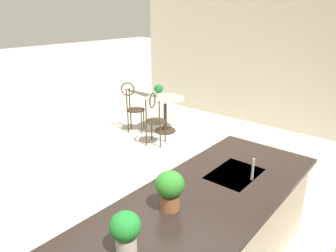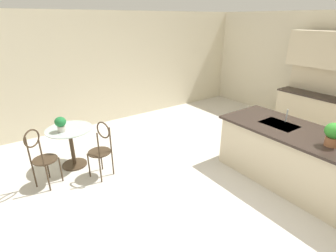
{
  "view_description": "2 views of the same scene",
  "coord_description": "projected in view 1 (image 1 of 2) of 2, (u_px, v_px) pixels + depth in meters",
  "views": [
    {
      "loc": [
        2.26,
        2.09,
        2.42
      ],
      "look_at": [
        -0.81,
        -0.47,
        0.95
      ],
      "focal_mm": 33.62,
      "sensor_mm": 36.0,
      "label": 1
    },
    {
      "loc": [
        1.87,
        -2.88,
        2.53
      ],
      "look_at": [
        -1.36,
        -0.61,
        0.86
      ],
      "focal_mm": 27.3,
      "sensor_mm": 36.0,
      "label": 2
    }
  ],
  "objects": [
    {
      "name": "potted_plant_counter_near",
      "position": [
        170.0,
        188.0,
        2.47
      ],
      "size": [
        0.23,
        0.23,
        0.33
      ],
      "color": "#9E603D",
      "rests_on": "kitchen_island"
    },
    {
      "name": "bistro_table",
      "position": [
        165.0,
        111.0,
        6.53
      ],
      "size": [
        0.8,
        0.8,
        0.74
      ],
      "color": "#3D2D1E",
      "rests_on": "ground"
    },
    {
      "name": "wall_left_window",
      "position": [
        295.0,
        67.0,
        6.33
      ],
      "size": [
        0.12,
        7.8,
        2.7
      ],
      "primitive_type": "cube",
      "color": "beige",
      "rests_on": "ground"
    },
    {
      "name": "ground_plane",
      "position": [
        154.0,
        228.0,
        3.72
      ],
      "size": [
        40.0,
        40.0,
        0.0
      ],
      "primitive_type": "plane",
      "color": "beige"
    },
    {
      "name": "kitchen_island",
      "position": [
        201.0,
        241.0,
        2.84
      ],
      "size": [
        2.8,
        1.06,
        0.92
      ],
      "color": "beige",
      "rests_on": "ground"
    },
    {
      "name": "potted_plant_on_table",
      "position": [
        159.0,
        90.0,
        6.42
      ],
      "size": [
        0.19,
        0.19,
        0.26
      ],
      "color": "beige",
      "rests_on": "bistro_table"
    },
    {
      "name": "chair_near_window",
      "position": [
        155.0,
        116.0,
        5.82
      ],
      "size": [
        0.52,
        0.49,
        1.04
      ],
      "color": "#3D2D1E",
      "rests_on": "ground"
    },
    {
      "name": "potted_plant_counter_far",
      "position": [
        126.0,
        230.0,
        2.03
      ],
      "size": [
        0.21,
        0.21,
        0.29
      ],
      "color": "beige",
      "rests_on": "kitchen_island"
    },
    {
      "name": "sink_faucet",
      "position": [
        253.0,
        169.0,
        2.93
      ],
      "size": [
        0.02,
        0.02,
        0.22
      ],
      "primitive_type": "cylinder",
      "color": "#B2B5BA",
      "rests_on": "kitchen_island"
    },
    {
      "name": "chair_by_island",
      "position": [
        133.0,
        105.0,
        6.54
      ],
      "size": [
        0.53,
        0.53,
        1.04
      ],
      "color": "#3D2D1E",
      "rests_on": "ground"
    }
  ]
}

